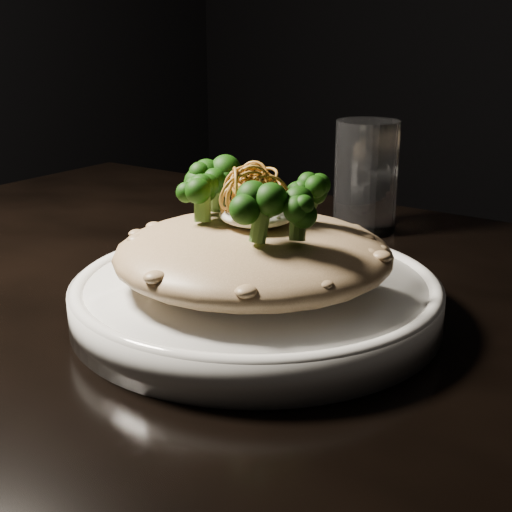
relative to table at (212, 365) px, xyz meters
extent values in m
cube|color=black|center=(0.00, 0.00, 0.06)|extent=(1.10, 0.80, 0.04)
cylinder|color=black|center=(-0.48, 0.33, -0.31)|extent=(0.05, 0.05, 0.71)
cylinder|color=white|center=(0.08, -0.03, 0.10)|extent=(0.31, 0.31, 0.03)
ellipsoid|color=brown|center=(0.08, -0.04, 0.14)|extent=(0.23, 0.23, 0.05)
ellipsoid|color=white|center=(0.08, -0.04, 0.18)|extent=(0.06, 0.06, 0.02)
cylinder|color=silver|center=(0.03, 0.26, 0.15)|extent=(0.10, 0.10, 0.13)
camera|label=1|loc=(0.40, -0.50, 0.32)|focal=50.00mm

